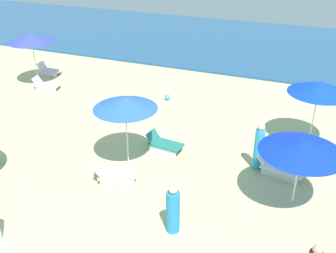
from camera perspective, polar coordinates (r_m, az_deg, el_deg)
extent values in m
cube|color=#23527E|center=(28.14, 11.56, 11.71)|extent=(60.00, 13.05, 0.12)
cylinder|color=silver|center=(15.55, 20.37, 1.02)|extent=(0.05, 0.05, 2.09)
cone|color=#0F3BC3|center=(15.06, 21.15, 5.32)|extent=(2.21, 2.21, 0.44)
cylinder|color=silver|center=(13.50, -5.99, -1.40)|extent=(0.05, 0.05, 2.10)
cone|color=blue|center=(12.94, -6.26, 3.46)|extent=(2.16, 2.16, 0.41)
cube|color=silver|center=(14.32, -0.79, -3.65)|extent=(1.09, 0.16, 0.25)
cube|color=silver|center=(14.73, 0.23, -2.67)|extent=(1.09, 0.16, 0.25)
cube|color=#23766C|center=(14.45, -0.27, -2.62)|extent=(1.27, 0.77, 0.06)
cube|color=#23766C|center=(14.59, -2.20, -1.47)|extent=(0.37, 0.64, 0.40)
cube|color=silver|center=(12.93, -7.40, -7.94)|extent=(1.01, 0.55, 0.19)
cube|color=silver|center=(13.38, -7.35, -6.57)|extent=(1.01, 0.55, 0.19)
cube|color=silver|center=(13.08, -7.41, -6.78)|extent=(1.40, 1.15, 0.06)
cube|color=silver|center=(13.01, -9.99, -6.17)|extent=(0.58, 0.70, 0.42)
cylinder|color=silver|center=(12.16, 18.17, -7.20)|extent=(0.05, 0.05, 1.81)
cone|color=#0F31D5|center=(11.60, 18.94, -2.82)|extent=(2.43, 2.43, 0.35)
cube|color=silver|center=(13.51, 15.85, -7.01)|extent=(1.24, 0.28, 0.25)
cube|color=silver|center=(13.96, 16.58, -5.90)|extent=(1.24, 0.28, 0.25)
cube|color=silver|center=(13.65, 16.30, -5.92)|extent=(1.49, 0.90, 0.06)
cube|color=silver|center=(13.70, 13.85, -4.55)|extent=(0.45, 0.66, 0.38)
cylinder|color=silver|center=(21.43, -18.74, 8.69)|extent=(0.05, 0.05, 2.21)
cone|color=#3643B9|center=(21.06, -19.30, 12.13)|extent=(2.29, 2.29, 0.48)
cube|color=silver|center=(20.66, -17.35, 5.19)|extent=(1.06, 0.25, 0.18)
cube|color=silver|center=(21.09, -16.72, 5.74)|extent=(1.06, 0.25, 0.18)
cube|color=silver|center=(20.83, -17.08, 5.78)|extent=(1.29, 0.83, 0.06)
cube|color=silver|center=(21.01, -18.48, 6.34)|extent=(0.40, 0.63, 0.42)
cube|color=silver|center=(22.59, -17.06, 7.21)|extent=(1.03, 0.09, 0.22)
cube|color=silver|center=(23.00, -16.31, 7.68)|extent=(1.03, 0.09, 0.22)
cube|color=silver|center=(22.75, -16.73, 7.78)|extent=(1.18, 0.69, 0.06)
cube|color=silver|center=(22.98, -17.89, 8.38)|extent=(0.28, 0.61, 0.45)
sphere|color=tan|center=(9.11, 20.93, -16.39)|extent=(0.21, 0.21, 0.21)
cylinder|color=#309FD2|center=(13.61, 13.02, -3.25)|extent=(0.36, 0.36, 1.49)
sphere|color=beige|center=(13.20, 13.42, -0.06)|extent=(0.25, 0.25, 0.25)
cylinder|color=#2581C6|center=(10.80, 0.72, -12.33)|extent=(0.45, 0.45, 1.27)
sphere|color=beige|center=(10.34, 0.74, -9.19)|extent=(0.23, 0.23, 0.23)
sphere|color=#409DCD|center=(18.69, -0.10, 4.26)|extent=(0.27, 0.27, 0.27)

